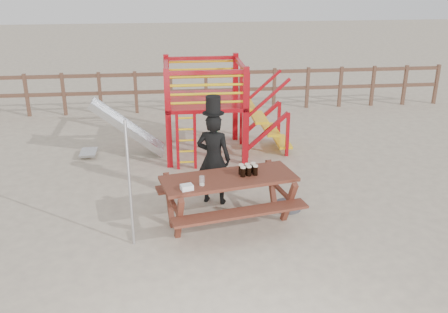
# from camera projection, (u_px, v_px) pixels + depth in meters

# --- Properties ---
(ground) EXTENTS (60.00, 60.00, 0.00)m
(ground) POSITION_uv_depth(u_px,v_px,m) (210.00, 231.00, 8.06)
(ground) COLOR #BDAE93
(ground) RESTS_ON ground
(back_fence) EXTENTS (15.09, 0.09, 1.20)m
(back_fence) POSITION_uv_depth(u_px,v_px,m) (189.00, 86.00, 14.27)
(back_fence) COLOR brown
(back_fence) RESTS_ON ground
(playground_fort) EXTENTS (4.71, 1.84, 2.10)m
(playground_fort) POSITION_uv_depth(u_px,v_px,m) (201.00, 107.00, 10.99)
(playground_fort) COLOR #A80B13
(playground_fort) RESTS_ON ground
(picnic_table) EXTENTS (2.40, 1.89, 0.83)m
(picnic_table) POSITION_uv_depth(u_px,v_px,m) (229.00, 194.00, 8.11)
(picnic_table) COLOR brown
(picnic_table) RESTS_ON ground
(man_with_hat) EXTENTS (0.70, 0.58, 1.96)m
(man_with_hat) POSITION_uv_depth(u_px,v_px,m) (214.00, 156.00, 8.72)
(man_with_hat) COLOR black
(man_with_hat) RESTS_ON ground
(metal_pole) EXTENTS (0.04, 0.04, 2.00)m
(metal_pole) POSITION_uv_depth(u_px,v_px,m) (130.00, 185.00, 7.32)
(metal_pole) COLOR #B2B2B7
(metal_pole) RESTS_ON ground
(parasol_base) EXTENTS (0.46, 0.46, 0.20)m
(parasol_base) POSITION_uv_depth(u_px,v_px,m) (288.00, 206.00, 8.76)
(parasol_base) COLOR #3E3E44
(parasol_base) RESTS_ON ground
(paper_bag) EXTENTS (0.21, 0.18, 0.08)m
(paper_bag) POSITION_uv_depth(u_px,v_px,m) (187.00, 187.00, 7.54)
(paper_bag) COLOR white
(paper_bag) RESTS_ON picnic_table
(stout_pints) EXTENTS (0.31, 0.23, 0.17)m
(stout_pints) POSITION_uv_depth(u_px,v_px,m) (248.00, 170.00, 8.06)
(stout_pints) COLOR black
(stout_pints) RESTS_ON picnic_table
(empty_glasses) EXTENTS (0.08, 0.08, 0.15)m
(empty_glasses) POSITION_uv_depth(u_px,v_px,m) (202.00, 181.00, 7.68)
(empty_glasses) COLOR silver
(empty_glasses) RESTS_ON picnic_table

